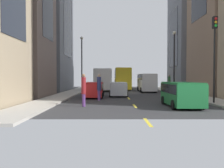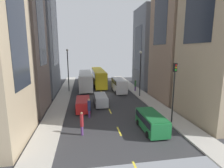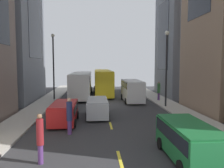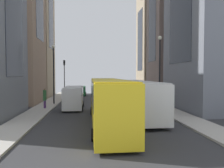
% 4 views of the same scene
% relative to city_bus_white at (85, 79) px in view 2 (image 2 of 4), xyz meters
% --- Properties ---
extents(ground_plane, '(40.43, 40.43, 0.00)m').
position_rel_city_bus_white_xyz_m(ground_plane, '(2.99, -6.63, -2.01)').
color(ground_plane, '#333335').
extents(sidewalk_west, '(2.46, 44.00, 0.15)m').
position_rel_city_bus_white_xyz_m(sidewalk_west, '(-3.99, -6.63, -1.93)').
color(sidewalk_west, '#B2ADA3').
rests_on(sidewalk_west, ground).
extents(sidewalk_east, '(2.46, 44.00, 0.15)m').
position_rel_city_bus_white_xyz_m(sidewalk_east, '(9.97, -6.63, -1.93)').
color(sidewalk_east, '#B2ADA3').
rests_on(sidewalk_east, ground).
extents(lane_stripe_1, '(0.16, 2.00, 0.01)m').
position_rel_city_bus_white_xyz_m(lane_stripe_1, '(2.99, -21.63, -2.00)').
color(lane_stripe_1, yellow).
rests_on(lane_stripe_1, ground).
extents(lane_stripe_2, '(0.16, 2.00, 0.01)m').
position_rel_city_bus_white_xyz_m(lane_stripe_2, '(2.99, -15.63, -2.00)').
color(lane_stripe_2, yellow).
rests_on(lane_stripe_2, ground).
extents(lane_stripe_3, '(0.16, 2.00, 0.01)m').
position_rel_city_bus_white_xyz_m(lane_stripe_3, '(2.99, -9.63, -2.00)').
color(lane_stripe_3, yellow).
rests_on(lane_stripe_3, ground).
extents(lane_stripe_4, '(0.16, 2.00, 0.01)m').
position_rel_city_bus_white_xyz_m(lane_stripe_4, '(2.99, -3.63, -2.00)').
color(lane_stripe_4, yellow).
rests_on(lane_stripe_4, ground).
extents(lane_stripe_5, '(0.16, 2.00, 0.01)m').
position_rel_city_bus_white_xyz_m(lane_stripe_5, '(2.99, 2.37, -2.00)').
color(lane_stripe_5, yellow).
rests_on(lane_stripe_5, ground).
extents(lane_stripe_6, '(0.16, 2.00, 0.01)m').
position_rel_city_bus_white_xyz_m(lane_stripe_6, '(2.99, 8.37, -2.00)').
color(lane_stripe_6, yellow).
rests_on(lane_stripe_6, ground).
extents(lane_stripe_7, '(0.16, 2.00, 0.01)m').
position_rel_city_bus_white_xyz_m(lane_stripe_7, '(2.99, 14.37, -2.00)').
color(lane_stripe_7, yellow).
rests_on(lane_stripe_7, ground).
extents(building_west_1, '(6.52, 7.16, 27.14)m').
position_rel_city_bus_white_xyz_m(building_west_1, '(-8.65, -13.69, 11.56)').
color(building_west_1, '#7A665B').
rests_on(building_west_1, ground).
extents(building_west_2, '(8.35, 10.59, 23.51)m').
position_rel_city_bus_white_xyz_m(building_west_2, '(-9.55, -2.95, 9.75)').
color(building_west_2, slate).
rests_on(building_west_2, ground).
extents(building_east_2, '(9.58, 8.42, 16.87)m').
position_rel_city_bus_white_xyz_m(building_east_2, '(16.15, -0.56, 6.43)').
color(building_east_2, slate).
rests_on(building_east_2, ground).
extents(city_bus_white, '(2.80, 12.36, 3.35)m').
position_rel_city_bus_white_xyz_m(city_bus_white, '(0.00, 0.00, 0.00)').
color(city_bus_white, silver).
rests_on(city_bus_white, ground).
extents(streetcar_yellow, '(2.70, 14.10, 3.59)m').
position_rel_city_bus_white_xyz_m(streetcar_yellow, '(3.12, 3.40, 0.12)').
color(streetcar_yellow, yellow).
rests_on(streetcar_yellow, ground).
extents(delivery_van_white, '(2.25, 5.78, 2.58)m').
position_rel_city_bus_white_xyz_m(delivery_van_white, '(6.38, -4.99, -0.49)').
color(delivery_van_white, white).
rests_on(delivery_van_white, ground).
extents(car_green_0, '(2.09, 4.68, 1.73)m').
position_rel_city_bus_white_xyz_m(car_green_0, '(6.24, -21.95, -0.99)').
color(car_green_0, '#1E7238').
rests_on(car_green_0, ground).
extents(car_silver_1, '(1.93, 4.30, 1.54)m').
position_rel_city_bus_white_xyz_m(car_silver_1, '(2.04, -12.70, -1.10)').
color(car_silver_1, '#B7BABF').
rests_on(car_silver_1, ground).
extents(car_red_2, '(2.00, 4.48, 1.57)m').
position_rel_city_bus_white_xyz_m(car_red_2, '(-0.54, -14.58, -1.08)').
color(car_red_2, red).
rests_on(car_red_2, ground).
extents(pedestrian_crossing_mid, '(0.37, 0.37, 2.26)m').
position_rel_city_bus_white_xyz_m(pedestrian_crossing_mid, '(9.65, -4.99, -0.66)').
color(pedestrian_crossing_mid, '#593372').
rests_on(pedestrian_crossing_mid, ground).
extents(pedestrian_walking_far, '(0.32, 0.32, 2.32)m').
position_rel_city_bus_white_xyz_m(pedestrian_walking_far, '(-0.66, -21.86, -0.76)').
color(pedestrian_walking_far, '#593372').
rests_on(pedestrian_walking_far, ground).
extents(pedestrian_crossing_near, '(0.38, 0.38, 2.37)m').
position_rel_city_bus_white_xyz_m(pedestrian_crossing_near, '(0.18, -17.48, -0.75)').
color(pedestrian_crossing_near, '#593372').
rests_on(pedestrian_crossing_near, ground).
extents(traffic_light_near_corner, '(0.32, 0.44, 6.52)m').
position_rel_city_bus_white_xyz_m(traffic_light_near_corner, '(9.14, -20.66, 2.63)').
color(traffic_light_near_corner, black).
rests_on(traffic_light_near_corner, ground).
extents(streetlamp_near, '(0.44, 0.44, 7.77)m').
position_rel_city_bus_white_xyz_m(streetlamp_near, '(9.24, -9.01, 2.84)').
color(streetlamp_near, black).
rests_on(streetlamp_near, ground).
extents(streetlamp_far, '(0.44, 0.44, 8.13)m').
position_rel_city_bus_white_xyz_m(streetlamp_far, '(-3.25, -3.15, 3.03)').
color(streetlamp_far, black).
rests_on(streetlamp_far, ground).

